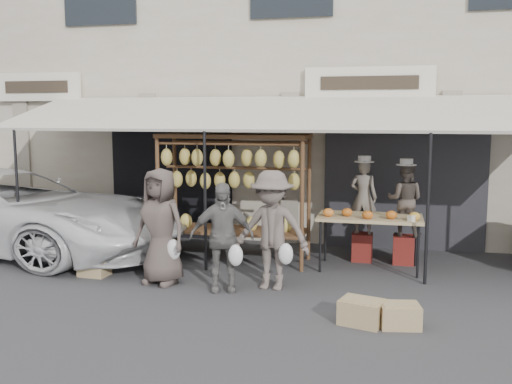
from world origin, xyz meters
TOP-DOWN VIEW (x-y plane):
  - ground_plane at (0.00, 0.00)m, footprint 90.00×90.00m
  - shophouse at (-0.00, 6.50)m, footprint 24.00×6.15m
  - awning at (0.01, 2.28)m, footprint 10.00×2.35m
  - banana_rack at (-0.69, 1.78)m, footprint 2.60×0.90m
  - produce_table at (1.63, 1.78)m, footprint 1.70×0.90m
  - vendor_left at (1.50, 2.36)m, footprint 0.53×0.40m
  - vendor_right at (2.20, 2.32)m, footprint 0.68×0.57m
  - customer_left at (-1.42, 0.28)m, footprint 0.97×0.75m
  - customer_mid at (-0.42, 0.16)m, footprint 1.01×0.64m
  - customer_right at (0.27, 0.40)m, footprint 1.19×0.75m
  - stool_left at (1.50, 2.36)m, footprint 0.39×0.39m
  - stool_right at (2.20, 2.32)m, footprint 0.36×0.36m
  - crate_near_a at (1.64, -0.76)m, footprint 0.60×0.51m
  - crate_near_b at (2.10, -0.75)m, footprint 0.53×0.44m
  - crate_far at (-2.63, 0.41)m, footprint 0.46×0.36m

SIDE VIEW (x-z plane):
  - ground_plane at x=0.00m, z-range 0.00..0.00m
  - crate_far at x=-2.63m, z-range 0.00..0.27m
  - crate_near_b at x=2.10m, z-range 0.00..0.28m
  - crate_near_a at x=1.64m, z-range 0.00..0.31m
  - stool_left at x=1.50m, z-range 0.00..0.49m
  - stool_right at x=2.20m, z-range 0.00..0.49m
  - customer_mid at x=-0.42m, z-range 0.00..1.60m
  - produce_table at x=1.63m, z-range 0.35..1.39m
  - customer_right at x=0.27m, z-range 0.00..1.76m
  - customer_left at x=-1.42m, z-range 0.00..1.77m
  - vendor_right at x=2.20m, z-range 0.49..1.75m
  - vendor_left at x=1.50m, z-range 0.49..1.78m
  - banana_rack at x=-0.69m, z-range 0.45..2.69m
  - awning at x=0.01m, z-range 1.12..4.03m
  - shophouse at x=0.00m, z-range 0.00..7.30m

